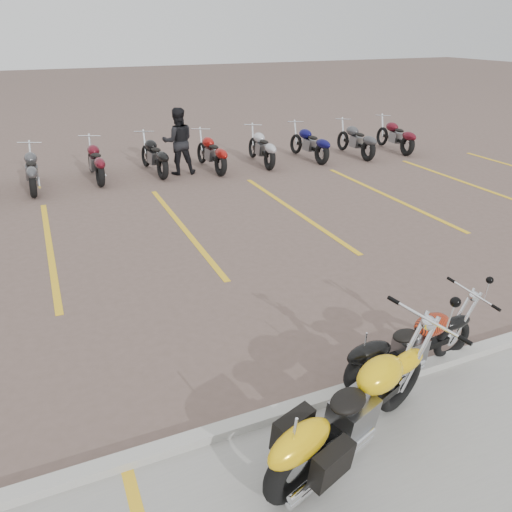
{
  "coord_description": "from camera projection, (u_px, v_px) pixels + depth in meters",
  "views": [
    {
      "loc": [
        -2.56,
        -5.82,
        3.98
      ],
      "look_at": [
        0.22,
        0.54,
        0.75
      ],
      "focal_mm": 35.0,
      "sensor_mm": 36.0,
      "label": 1
    }
  ],
  "objects": [
    {
      "name": "ground",
      "position": [
        257.0,
        318.0,
        7.44
      ],
      "size": [
        100.0,
        100.0,
        0.0
      ],
      "primitive_type": "plane",
      "color": "brown",
      "rests_on": "ground"
    },
    {
      "name": "curb",
      "position": [
        327.0,
        398.0,
        5.75
      ],
      "size": [
        60.0,
        0.18,
        0.12
      ],
      "primitive_type": "cube",
      "color": "#ADAAA3",
      "rests_on": "ground"
    },
    {
      "name": "parking_stripes",
      "position": [
        183.0,
        227.0,
        10.76
      ],
      "size": [
        38.0,
        5.5,
        0.01
      ],
      "primitive_type": null,
      "color": "gold",
      "rests_on": "ground"
    },
    {
      "name": "yellow_cruiser",
      "position": [
        346.0,
        413.0,
        4.92
      ],
      "size": [
        2.33,
        0.94,
        1.0
      ],
      "rotation": [
        0.12,
        0.0,
        0.33
      ],
      "color": "black",
      "rests_on": "ground"
    },
    {
      "name": "flame_cruiser",
      "position": [
        407.0,
        348.0,
        6.06
      ],
      "size": [
        1.99,
        0.33,
        0.82
      ],
      "rotation": [
        0.07,
        0.0,
        0.07
      ],
      "color": "black",
      "rests_on": "ground"
    },
    {
      "name": "person_b",
      "position": [
        178.0,
        141.0,
        14.24
      ],
      "size": [
        1.01,
        0.84,
        1.89
      ],
      "primitive_type": "imported",
      "rotation": [
        0.0,
        0.0,
        3.0
      ],
      "color": "black",
      "rests_on": "ground"
    },
    {
      "name": "bg_bike_row",
      "position": [
        125.0,
        159.0,
        13.96
      ],
      "size": [
        18.8,
        2.0,
        1.1
      ],
      "color": "black",
      "rests_on": "ground"
    }
  ]
}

